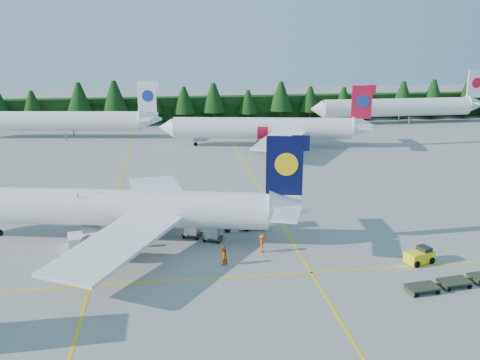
{
  "coord_description": "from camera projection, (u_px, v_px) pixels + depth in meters",
  "views": [
    {
      "loc": [
        -6.73,
        -50.13,
        21.69
      ],
      "look_at": [
        2.04,
        14.13,
        3.5
      ],
      "focal_mm": 40.0,
      "sensor_mm": 36.0,
      "label": 1
    }
  ],
  "objects": [
    {
      "name": "taxi_stripe_b",
      "position": [
        262.0,
        192.0,
        74.42
      ],
      "size": [
        0.25,
        120.0,
        0.01
      ],
      "primitive_type": "cube",
      "color": "yellow",
      "rests_on": "ground"
    },
    {
      "name": "airliner_far_left",
      "position": [
        54.0,
        121.0,
        110.78
      ],
      "size": [
        40.01,
        9.02,
        11.67
      ],
      "rotation": [
        0.0,
        0.0,
        -0.14
      ],
      "color": "white",
      "rests_on": "ground"
    },
    {
      "name": "airliner_red",
      "position": [
        259.0,
        128.0,
        102.63
      ],
      "size": [
        40.25,
        32.85,
        11.78
      ],
      "rotation": [
        0.0,
        0.0,
        -0.17
      ],
      "color": "white",
      "rests_on": "ground"
    },
    {
      "name": "airliner_navy",
      "position": [
        105.0,
        208.0,
        56.76
      ],
      "size": [
        39.21,
        31.94,
        11.53
      ],
      "rotation": [
        0.0,
        0.0,
        -0.21
      ],
      "color": "white",
      "rests_on": "ground"
    },
    {
      "name": "ground",
      "position": [
        239.0,
        251.0,
        54.56
      ],
      "size": [
        320.0,
        320.0,
        0.0
      ],
      "primitive_type": "plane",
      "color": "gray",
      "rests_on": "ground"
    },
    {
      "name": "crew_b",
      "position": [
        223.0,
        256.0,
        51.01
      ],
      "size": [
        1.18,
        1.17,
        1.92
      ],
      "primitive_type": "imported",
      "rotation": [
        0.0,
        0.0,
        3.9
      ],
      "color": "#E35904",
      "rests_on": "ground"
    },
    {
      "name": "dolly_train",
      "position": [
        470.0,
        278.0,
        47.34
      ],
      "size": [
        12.63,
        3.83,
        0.15
      ],
      "rotation": [
        0.0,
        0.0,
        0.12
      ],
      "color": "#333728",
      "rests_on": "ground"
    },
    {
      "name": "crew_c",
      "position": [
        263.0,
        243.0,
        53.92
      ],
      "size": [
        0.68,
        0.88,
        1.92
      ],
      "primitive_type": "imported",
      "rotation": [
        0.0,
        0.0,
        1.38
      ],
      "color": "#E74A04",
      "rests_on": "ground"
    },
    {
      "name": "taxi_stripe_a",
      "position": [
        116.0,
        198.0,
        71.82
      ],
      "size": [
        0.25,
        120.0,
        0.01
      ],
      "primitive_type": "cube",
      "color": "yellow",
      "rests_on": "ground"
    },
    {
      "name": "airliner_far_right",
      "position": [
        392.0,
        107.0,
        128.27
      ],
      "size": [
        43.02,
        4.61,
        12.52
      ],
      "rotation": [
        0.0,
        0.0,
        0.01
      ],
      "color": "white",
      "rests_on": "ground"
    },
    {
      "name": "crew_a",
      "position": [
        126.0,
        240.0,
        55.07
      ],
      "size": [
        0.75,
        0.68,
        1.72
      ],
      "primitive_type": "imported",
      "rotation": [
        0.0,
        0.0,
        0.56
      ],
      "color": "orange",
      "rests_on": "ground"
    },
    {
      "name": "taxi_stripe_cross",
      "position": [
        248.0,
        276.0,
        48.84
      ],
      "size": [
        80.0,
        0.25,
        0.01
      ],
      "primitive_type": "cube",
      "color": "yellow",
      "rests_on": "ground"
    },
    {
      "name": "service_truck",
      "position": [
        245.0,
        218.0,
        60.37
      ],
      "size": [
        5.16,
        1.97,
        2.48
      ],
      "rotation": [
        0.0,
        0.0,
        -0.01
      ],
      "color": "silver",
      "rests_on": "ground"
    },
    {
      "name": "treeline_hedge",
      "position": [
        195.0,
        109.0,
        131.98
      ],
      "size": [
        220.0,
        4.0,
        6.0
      ],
      "primitive_type": "cube",
      "color": "black",
      "rests_on": "ground"
    },
    {
      "name": "baggage_tug",
      "position": [
        420.0,
        256.0,
        51.59
      ],
      "size": [
        3.05,
        2.27,
        1.46
      ],
      "rotation": [
        0.0,
        0.0,
        0.34
      ],
      "color": "yellow",
      "rests_on": "ground"
    },
    {
      "name": "airstairs",
      "position": [
        91.0,
        235.0,
        56.14
      ],
      "size": [
        5.17,
        7.02,
        4.3
      ],
      "rotation": [
        0.0,
        0.0,
        0.2
      ],
      "color": "white",
      "rests_on": "ground"
    },
    {
      "name": "uld_pair",
      "position": [
        202.0,
        230.0,
        57.35
      ],
      "size": [
        4.51,
        3.52,
        1.51
      ],
      "rotation": [
        0.0,
        0.0,
        -0.4
      ],
      "color": "#333728",
      "rests_on": "ground"
    }
  ]
}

